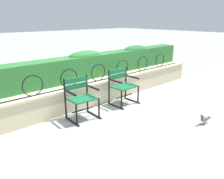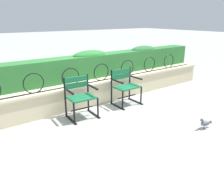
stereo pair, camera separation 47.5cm
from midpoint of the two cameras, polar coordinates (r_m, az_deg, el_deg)
ground_plane at (r=4.83m, az=3.97°, el=-6.74°), size 60.00×60.00×0.00m
stone_wall at (r=5.43m, az=-2.36°, el=-0.72°), size 7.53×0.41×0.55m
iron_arch_fence at (r=5.15m, az=-3.59°, el=3.51°), size 6.99×0.02×0.42m
hedge_row at (r=5.62m, az=-4.61°, el=5.97°), size 7.38×0.46×0.68m
park_chair_left at (r=4.67m, az=-5.21°, el=-1.62°), size 0.60×0.55×0.85m
park_chair_right at (r=5.38m, az=5.86°, el=1.03°), size 0.61×0.52×0.84m
pigeon_near_chairs at (r=4.70m, az=25.26°, el=-7.74°), size 0.29×0.13×0.22m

